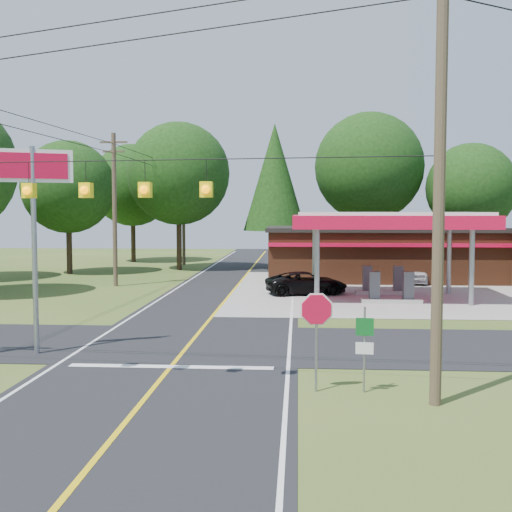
# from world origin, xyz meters

# --- Properties ---
(ground) EXTENTS (120.00, 120.00, 0.00)m
(ground) POSITION_xyz_m (0.00, 0.00, 0.00)
(ground) COLOR #37501C
(ground) RESTS_ON ground
(main_highway) EXTENTS (8.00, 120.00, 0.02)m
(main_highway) POSITION_xyz_m (0.00, 0.00, 0.01)
(main_highway) COLOR black
(main_highway) RESTS_ON ground
(cross_road) EXTENTS (70.00, 7.00, 0.02)m
(cross_road) POSITION_xyz_m (0.00, 0.00, 0.01)
(cross_road) COLOR black
(cross_road) RESTS_ON ground
(lane_center_yellow) EXTENTS (0.15, 110.00, 0.00)m
(lane_center_yellow) POSITION_xyz_m (0.00, 0.00, 0.03)
(lane_center_yellow) COLOR yellow
(lane_center_yellow) RESTS_ON main_highway
(gas_canopy) EXTENTS (10.60, 7.40, 4.88)m
(gas_canopy) POSITION_xyz_m (9.00, 13.00, 4.27)
(gas_canopy) COLOR gray
(gas_canopy) RESTS_ON ground
(convenience_store) EXTENTS (16.40, 7.55, 3.80)m
(convenience_store) POSITION_xyz_m (10.00, 22.98, 1.92)
(convenience_store) COLOR brown
(convenience_store) RESTS_ON ground
(utility_pole_near_right) EXTENTS (1.80, 0.30, 11.50)m
(utility_pole_near_right) POSITION_xyz_m (7.50, -7.00, 5.96)
(utility_pole_near_right) COLOR #473828
(utility_pole_near_right) RESTS_ON ground
(utility_pole_far_left) EXTENTS (1.80, 0.30, 10.00)m
(utility_pole_far_left) POSITION_xyz_m (-8.00, 18.00, 5.20)
(utility_pole_far_left) COLOR #473828
(utility_pole_far_left) RESTS_ON ground
(utility_pole_north) EXTENTS (0.30, 0.30, 9.50)m
(utility_pole_north) POSITION_xyz_m (-6.50, 35.00, 4.75)
(utility_pole_north) COLOR #473828
(utility_pole_north) RESTS_ON ground
(overhead_beacons) EXTENTS (17.04, 2.04, 1.03)m
(overhead_beacons) POSITION_xyz_m (-1.00, -6.00, 6.21)
(overhead_beacons) COLOR black
(overhead_beacons) RESTS_ON ground
(treeline_backdrop) EXTENTS (70.27, 51.59, 13.30)m
(treeline_backdrop) POSITION_xyz_m (0.82, 24.01, 7.49)
(treeline_backdrop) COLOR #332316
(treeline_backdrop) RESTS_ON ground
(suv_car) EXTENTS (5.78, 5.78, 1.34)m
(suv_car) POSITION_xyz_m (4.50, 14.50, 0.67)
(suv_car) COLOR black
(suv_car) RESTS_ON ground
(sedan_car) EXTENTS (5.34, 5.34, 1.53)m
(sedan_car) POSITION_xyz_m (12.00, 21.00, 0.77)
(sedan_car) COLOR silver
(sedan_car) RESTS_ON ground
(big_stop_sign) EXTENTS (2.47, 1.10, 7.12)m
(big_stop_sign) POSITION_xyz_m (-5.00, -2.01, 5.32)
(big_stop_sign) COLOR gray
(big_stop_sign) RESTS_ON ground
(octagonal_stop_sign) EXTENTS (0.94, 0.16, 2.74)m
(octagonal_stop_sign) POSITION_xyz_m (4.50, -6.01, 2.06)
(octagonal_stop_sign) COLOR gray
(octagonal_stop_sign) RESTS_ON ground
(route_sign_post) EXTENTS (0.48, 0.11, 2.35)m
(route_sign_post) POSITION_xyz_m (5.80, -6.02, 1.41)
(route_sign_post) COLOR gray
(route_sign_post) RESTS_ON ground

